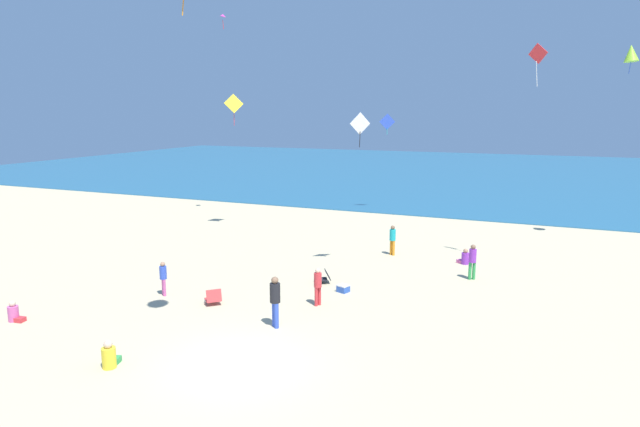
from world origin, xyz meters
name	(u,v)px	position (x,y,z in m)	size (l,w,h in m)	color
ground_plane	(354,272)	(0.00, 10.00, 0.00)	(120.00, 120.00, 0.00)	#C6B58C
ocean_water	(478,172)	(0.00, 54.15, 0.03)	(120.00, 60.00, 0.05)	#236084
beach_chair_far_right	(324,277)	(-0.62, 7.93, 0.26)	(0.81, 0.75, 0.56)	black
beach_chair_mid_beach	(213,298)	(-3.43, 3.87, 0.27)	(0.83, 0.83, 0.62)	#D13D3D
cooler_box	(343,288)	(0.54, 7.15, 0.15)	(0.54, 0.51, 0.29)	#2D56B7
person_0	(465,258)	(4.42, 13.24, 0.28)	(0.67, 0.58, 0.75)	purple
person_1	(318,284)	(0.21, 5.33, 0.84)	(0.38, 0.38, 1.45)	red
person_3	(275,298)	(-0.28, 2.86, 1.02)	(0.49, 0.49, 1.76)	blue
person_4	(393,238)	(0.81, 13.49, 0.88)	(0.41, 0.41, 1.53)	orange
person_5	(473,259)	(5.07, 10.87, 0.89)	(0.41, 0.41, 1.55)	green
person_6	(14,314)	(-8.85, -0.19, 0.27)	(0.62, 0.40, 0.74)	#D8599E
person_7	(163,276)	(-5.82, 4.00, 0.79)	(0.38, 0.38, 1.37)	#D8599E
person_8	(110,357)	(-3.26, -1.58, 0.31)	(0.53, 0.73, 0.83)	yellow
kite_white	(360,124)	(0.13, 10.20, 6.61)	(0.72, 0.69, 1.51)	white
kite_lime	(631,53)	(11.27, 20.30, 10.07)	(1.07, 1.05, 1.48)	#99DB33
kite_red	(538,55)	(7.04, 13.41, 9.54)	(0.80, 0.41, 1.82)	red
kite_blue	(387,122)	(-2.93, 25.11, 6.41)	(1.01, 0.61, 1.47)	blue
kite_yellow	(234,104)	(-9.52, 15.54, 7.57)	(0.85, 0.86, 1.84)	yellow
kite_magenta	(223,16)	(-11.85, 18.35, 13.08)	(0.38, 0.46, 0.93)	#DB3DA8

